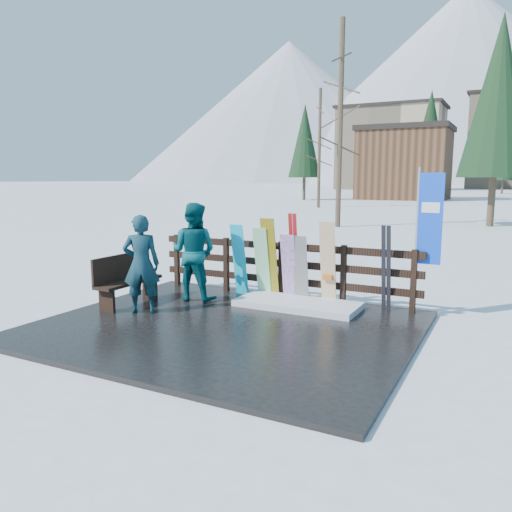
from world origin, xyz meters
The scene contains 18 objects.
ground centered at (0.00, 0.00, 0.00)m, with size 700.00×700.00×0.00m, color white.
deck centered at (0.00, 0.00, 0.04)m, with size 6.00×5.00×0.08m, color black.
fence centered at (0.00, 2.20, 0.74)m, with size 5.60×0.10×1.15m.
snow_patch centered at (0.61, 1.60, 0.14)m, with size 2.31×1.00×0.12m, color white.
bench centered at (-2.39, 0.29, 0.60)m, with size 0.41×1.50×0.97m.
snowboard_0 centered at (-0.85, 1.98, 0.82)m, with size 0.29×0.03×1.50m, color #11C4F5.
snowboard_1 centered at (-0.32, 1.98, 0.80)m, with size 0.30×0.03×1.46m, color white.
snowboard_2 centered at (-0.15, 1.98, 0.90)m, with size 0.29×0.03×1.66m, color yellow.
snowboard_3 centered at (0.26, 1.98, 0.75)m, with size 0.30×0.03×1.35m, color white.
snowboard_4 centered at (0.51, 1.98, 0.74)m, with size 0.29×0.03×1.33m, color black.
snowboard_5 centered at (1.06, 1.98, 0.89)m, with size 0.29×0.03×1.63m, color silver.
ski_pair_a centered at (0.34, 2.05, 0.95)m, with size 0.16×0.26×1.74m.
ski_pair_b centered at (2.14, 2.05, 0.87)m, with size 0.17×0.29×1.59m.
rental_flag centered at (2.77, 2.25, 1.69)m, with size 0.45×0.04×2.60m.
person_front centered at (-1.74, -0.02, 0.97)m, with size 0.65×0.43×1.78m, color #1A5051.
person_back centered at (-1.45, 1.21, 1.05)m, with size 0.94×0.73×1.94m, color #084E58.
resort_buildings centered at (1.03, 115.41, 9.81)m, with size 73.00×87.60×22.60m.
mountains centered at (-10.50, 328.41, 50.20)m, with size 520.00×260.00×120.00m.
Camera 1 is at (4.12, -6.87, 2.48)m, focal length 35.00 mm.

